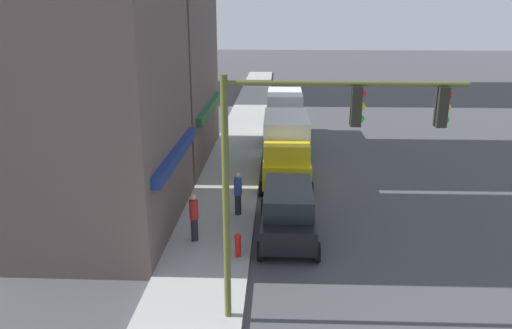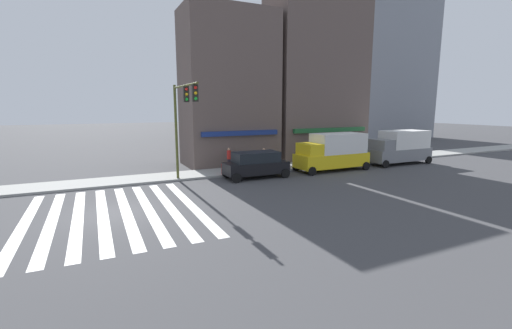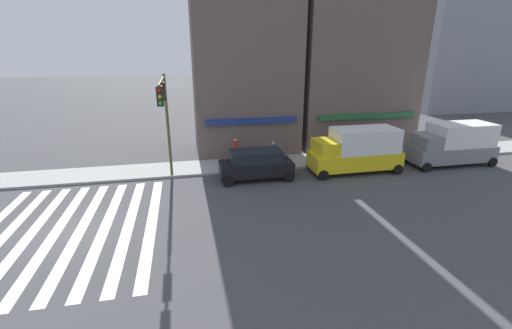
{
  "view_description": "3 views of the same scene",
  "coord_description": "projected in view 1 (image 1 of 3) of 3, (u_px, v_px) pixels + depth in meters",
  "views": [
    {
      "loc": [
        -7.11,
        5.11,
        8.13
      ],
      "look_at": [
        12.53,
        6.0,
        2.0
      ],
      "focal_mm": 35.0,
      "sensor_mm": 36.0,
      "label": 1
    },
    {
      "loc": [
        -0.7,
        -17.66,
        5.21
      ],
      "look_at": [
        10.0,
        4.7,
        1.0
      ],
      "focal_mm": 24.0,
      "sensor_mm": 36.0,
      "label": 2
    },
    {
      "loc": [
        5.71,
        -15.74,
        8.11
      ],
      "look_at": [
        10.0,
        4.7,
        1.0
      ],
      "focal_mm": 24.0,
      "sensor_mm": 36.0,
      "label": 3
    }
  ],
  "objects": [
    {
      "name": "box_truck_grey",
      "position": [
        285.0,
        115.0,
        32.15
      ],
      "size": [
        6.21,
        2.42,
        3.04
      ],
      "rotation": [
        0.0,
        0.0,
        -0.0
      ],
      "color": "slate",
      "rests_on": "ground_plane"
    },
    {
      "name": "storefront_row",
      "position": [
        138.0,
        27.0,
        22.57
      ],
      "size": [
        18.26,
        5.3,
        15.63
      ],
      "color": "brown",
      "rests_on": "ground_plane"
    },
    {
      "name": "suv_black",
      "position": [
        288.0,
        210.0,
        18.41
      ],
      "size": [
        4.71,
        2.12,
        1.94
      ],
      "rotation": [
        0.0,
        0.0,
        -0.01
      ],
      "color": "black",
      "rests_on": "ground_plane"
    },
    {
      "name": "pedestrian_blue_shirt",
      "position": [
        238.0,
        193.0,
        20.06
      ],
      "size": [
        0.32,
        0.32,
        1.77
      ],
      "rotation": [
        0.0,
        0.0,
        6.02
      ],
      "color": "#23232D",
      "rests_on": "sidewalk_left"
    },
    {
      "name": "box_truck_yellow",
      "position": [
        286.0,
        146.0,
        24.91
      ],
      "size": [
        6.21,
        2.42,
        3.04
      ],
      "rotation": [
        0.0,
        0.0,
        0.01
      ],
      "color": "yellow",
      "rests_on": "ground_plane"
    },
    {
      "name": "pedestrian_red_jacket",
      "position": [
        194.0,
        217.0,
        17.75
      ],
      "size": [
        0.32,
        0.32,
        1.77
      ],
      "rotation": [
        0.0,
        0.0,
        2.88
      ],
      "color": "#23232D",
      "rests_on": "sidewalk_left"
    },
    {
      "name": "fire_hydrant",
      "position": [
        238.0,
        244.0,
        16.71
      ],
      "size": [
        0.24,
        0.24,
        0.84
      ],
      "color": "red",
      "rests_on": "sidewalk_left"
    },
    {
      "name": "traffic_signal",
      "position": [
        309.0,
        150.0,
        12.11
      ],
      "size": [
        0.32,
        5.77,
        6.67
      ],
      "color": "#474C1E",
      "rests_on": "ground_plane"
    }
  ]
}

